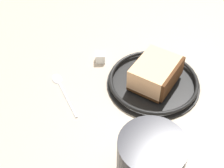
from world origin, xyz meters
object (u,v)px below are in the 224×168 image
Objects in this scene: small_plate at (153,82)px; teaspoon at (60,85)px; sugar_cube at (100,57)px; cake_slice at (156,73)px; tea_mug at (150,162)px.

teaspoon is (13.84, -12.04, -0.42)cm from small_plate.
teaspoon is at bearing 1.72° from sugar_cube.
cake_slice is 13.19cm from sugar_cube.
tea_mug is at bearing 86.16° from teaspoon.
cake_slice reaches higher than small_plate.
cake_slice is 0.89× the size of teaspoon.
sugar_cube is (3.12, -12.36, 0.22)cm from small_plate.
tea_mug is at bearing 64.00° from sugar_cube.
sugar_cube is at bearing -75.80° from cake_slice.
small_plate is 2.42cm from cake_slice.
teaspoon is 6.20× the size of sugar_cube.
cake_slice reaches higher than teaspoon.
small_plate is 1.48× the size of teaspoon.
cake_slice is 18.78cm from teaspoon.
tea_mug reaches higher than small_plate.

